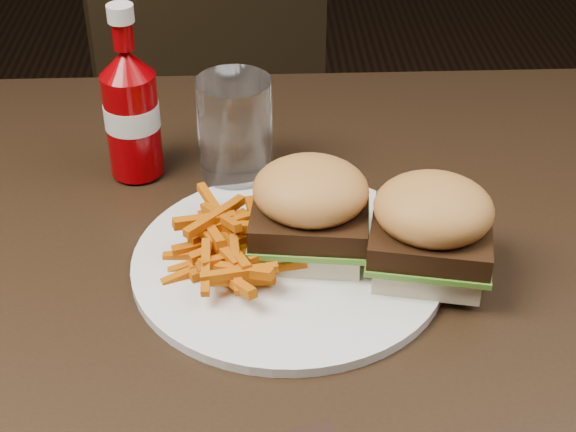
{
  "coord_description": "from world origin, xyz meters",
  "views": [
    {
      "loc": [
        0.03,
        -0.65,
        1.26
      ],
      "look_at": [
        0.06,
        0.0,
        0.8
      ],
      "focal_mm": 55.0,
      "sensor_mm": 36.0,
      "label": 1
    }
  ],
  "objects_px": {
    "tumbler": "(235,134)",
    "chair_far": "(185,143)",
    "plate": "(288,262)",
    "dining_table": "(227,279)",
    "ketchup_bottle": "(133,124)"
  },
  "relations": [
    {
      "from": "plate",
      "to": "dining_table",
      "type": "bearing_deg",
      "value": 172.25
    },
    {
      "from": "ketchup_bottle",
      "to": "tumbler",
      "type": "relative_size",
      "value": 0.93
    },
    {
      "from": "dining_table",
      "to": "chair_far",
      "type": "relative_size",
      "value": 3.03
    },
    {
      "from": "dining_table",
      "to": "plate",
      "type": "distance_m",
      "value": 0.06
    },
    {
      "from": "dining_table",
      "to": "plate",
      "type": "bearing_deg",
      "value": -7.75
    },
    {
      "from": "dining_table",
      "to": "chair_far",
      "type": "height_order",
      "value": "dining_table"
    },
    {
      "from": "chair_far",
      "to": "tumbler",
      "type": "height_order",
      "value": "tumbler"
    },
    {
      "from": "dining_table",
      "to": "plate",
      "type": "xyz_separation_m",
      "value": [
        0.06,
        -0.01,
        0.03
      ]
    },
    {
      "from": "dining_table",
      "to": "chair_far",
      "type": "xyz_separation_m",
      "value": [
        -0.1,
        0.78,
        -0.3
      ]
    },
    {
      "from": "tumbler",
      "to": "chair_far",
      "type": "bearing_deg",
      "value": 99.91
    },
    {
      "from": "chair_far",
      "to": "plate",
      "type": "xyz_separation_m",
      "value": [
        0.16,
        -0.79,
        0.33
      ]
    },
    {
      "from": "tumbler",
      "to": "dining_table",
      "type": "bearing_deg",
      "value": -93.81
    },
    {
      "from": "plate",
      "to": "ketchup_bottle",
      "type": "distance_m",
      "value": 0.24
    },
    {
      "from": "dining_table",
      "to": "ketchup_bottle",
      "type": "bearing_deg",
      "value": 120.92
    },
    {
      "from": "plate",
      "to": "ketchup_bottle",
      "type": "bearing_deg",
      "value": 132.44
    }
  ]
}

